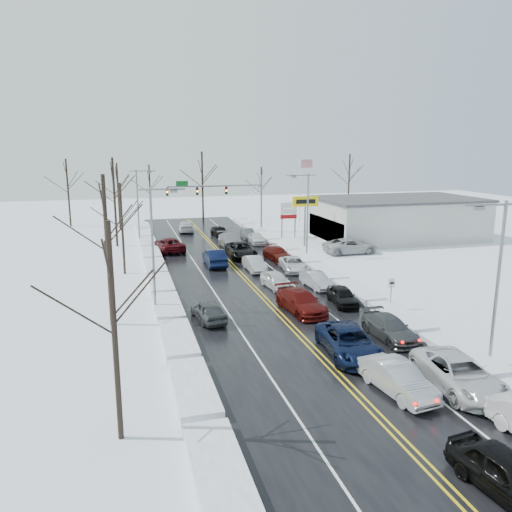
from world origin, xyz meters
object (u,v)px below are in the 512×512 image
object	(u,v)px
dealership_building	(397,218)
queued_car_0	(506,495)
flagpole	(301,187)
oncoming_car_0	(215,266)
traffic_signal_mast	(226,193)
tires_plus_sign	(305,205)

from	to	relation	value
dealership_building	queued_car_0	bearing A→B (deg)	-116.31
flagpole	oncoming_car_0	distance (m)	27.63
traffic_signal_mast	oncoming_car_0	bearing A→B (deg)	-105.24
traffic_signal_mast	tires_plus_sign	bearing A→B (deg)	-59.54
dealership_building	oncoming_car_0	distance (m)	27.38
dealership_building	queued_car_0	xyz separation A→B (m)	(-22.25, -45.00, -2.66)
flagpole	dealership_building	xyz separation A→B (m)	(8.80, -12.00, -3.27)
queued_car_0	flagpole	bearing A→B (deg)	69.05
traffic_signal_mast	dealership_building	distance (m)	23.01
traffic_signal_mast	dealership_building	xyz separation A→B (m)	(20.53, -9.99, -2.82)
dealership_building	oncoming_car_0	bearing A→B (deg)	-160.65
tires_plus_sign	dealership_building	distance (m)	13.82
queued_car_0	oncoming_car_0	bearing A→B (deg)	87.83
queued_car_0	oncoming_car_0	xyz separation A→B (m)	(-3.47, 35.96, 0.00)
queued_car_0	dealership_building	bearing A→B (deg)	56.01
traffic_signal_mast	queued_car_0	bearing A→B (deg)	-91.79
flagpole	traffic_signal_mast	bearing A→B (deg)	-170.27
dealership_building	tires_plus_sign	bearing A→B (deg)	-171.53
flagpole	dealership_building	size ratio (longest dim) A/B	0.49
dealership_building	queued_car_0	size ratio (longest dim) A/B	4.49
tires_plus_sign	dealership_building	xyz separation A→B (m)	(13.48, 2.01, -2.34)
tires_plus_sign	dealership_building	bearing A→B (deg)	8.47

